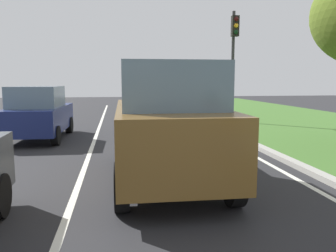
{
  "coord_description": "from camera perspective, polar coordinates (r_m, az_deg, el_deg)",
  "views": [
    {
      "loc": [
        0.05,
        2.75,
        1.97
      ],
      "look_at": [
        0.91,
        8.4,
        1.2
      ],
      "focal_mm": 36.23,
      "sensor_mm": 36.0,
      "label": 1
    }
  ],
  "objects": [
    {
      "name": "lane_line_center",
      "position": [
        11.45,
        -12.28,
        -2.39
      ],
      "size": [
        0.12,
        32.0,
        0.01
      ],
      "primitive_type": "cube",
      "color": "silver",
      "rests_on": "ground"
    },
    {
      "name": "lane_line_right_edge",
      "position": [
        11.96,
        8.75,
        -1.88
      ],
      "size": [
        0.12,
        32.0,
        0.01
      ],
      "primitive_type": "cube",
      "color": "silver",
      "rests_on": "ground"
    },
    {
      "name": "ground_plane",
      "position": [
        11.42,
        -8.77,
        -2.34
      ],
      "size": [
        60.0,
        60.0,
        0.0
      ],
      "primitive_type": "plane",
      "color": "#262628"
    },
    {
      "name": "car_suv_ahead",
      "position": [
        6.56,
        -0.23,
        0.64
      ],
      "size": [
        2.04,
        4.53,
        2.28
      ],
      "rotation": [
        0.0,
        0.0,
        -0.02
      ],
      "color": "brown",
      "rests_on": "ground"
    },
    {
      "name": "curb_right",
      "position": [
        12.11,
        11.01,
        -1.54
      ],
      "size": [
        0.24,
        48.0,
        0.12
      ],
      "primitive_type": "cube",
      "color": "#9E9B93",
      "rests_on": "ground"
    },
    {
      "name": "traffic_light_near_right",
      "position": [
        15.96,
        11.02,
        12.76
      ],
      "size": [
        0.32,
        0.5,
        5.06
      ],
      "color": "#2D2D2D",
      "rests_on": "ground"
    },
    {
      "name": "car_hatchback_far",
      "position": [
        12.12,
        -20.9,
        2.02
      ],
      "size": [
        1.81,
        3.74,
        1.78
      ],
      "rotation": [
        0.0,
        0.0,
        -0.03
      ],
      "color": "navy",
      "rests_on": "ground"
    }
  ]
}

